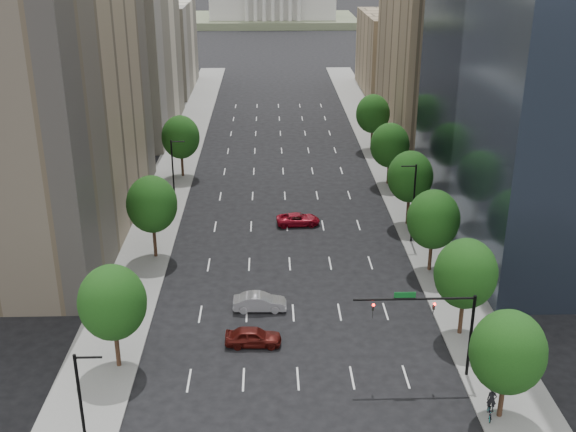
{
  "coord_description": "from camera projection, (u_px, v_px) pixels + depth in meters",
  "views": [
    {
      "loc": [
        -2.08,
        -15.13,
        31.91
      ],
      "look_at": [
        -0.37,
        43.44,
        8.0
      ],
      "focal_mm": 43.9,
      "sensor_mm": 36.0,
      "label": 1
    }
  ],
  "objects": [
    {
      "name": "tree_right_4",
      "position": [
        390.0,
        145.0,
        92.91
      ],
      "size": [
        5.2,
        5.2,
        8.46
      ],
      "color": "#382316",
      "rests_on": "ground"
    },
    {
      "name": "tree_right_5",
      "position": [
        373.0,
        114.0,
        107.61
      ],
      "size": [
        5.2,
        5.2,
        8.75
      ],
      "color": "#382316",
      "rests_on": "ground"
    },
    {
      "name": "tree_left_2",
      "position": [
        181.0,
        137.0,
        95.77
      ],
      "size": [
        5.2,
        5.2,
        8.68
      ],
      "color": "#382316",
      "rests_on": "ground"
    },
    {
      "name": "tree_right_0",
      "position": [
        508.0,
        352.0,
        47.59
      ],
      "size": [
        5.2,
        5.2,
        8.39
      ],
      "color": "#382316",
      "rests_on": "ground"
    },
    {
      "name": "tree_left_1",
      "position": [
        152.0,
        204.0,
        71.6
      ],
      "size": [
        5.2,
        5.2,
        8.97
      ],
      "color": "#382316",
      "rests_on": "ground"
    },
    {
      "name": "streetlight_ln",
      "position": [
        174.0,
        174.0,
        84.07
      ],
      "size": [
        1.7,
        0.2,
        9.0
      ],
      "color": "black",
      "rests_on": "ground"
    },
    {
      "name": "tree_right_2",
      "position": [
        433.0,
        219.0,
        68.79
      ],
      "size": [
        5.2,
        5.2,
        8.61
      ],
      "color": "#382316",
      "rests_on": "ground"
    },
    {
      "name": "parking_tan_right",
      "position": [
        434.0,
        42.0,
        113.67
      ],
      "size": [
        14.0,
        30.0,
        30.0
      ],
      "primitive_type": "cube",
      "color": "#8C7759",
      "rests_on": "ground"
    },
    {
      "name": "cyclist",
      "position": [
        491.0,
        408.0,
        49.08
      ],
      "size": [
        1.07,
        1.91,
        2.41
      ],
      "rotation": [
        0.0,
        0.0,
        -0.25
      ],
      "color": "black",
      "rests_on": "sidewalk_right"
    },
    {
      "name": "streetlight_rn",
      "position": [
        413.0,
        201.0,
        75.54
      ],
      "size": [
        1.7,
        0.2,
        9.0
      ],
      "color": "black",
      "rests_on": "ground"
    },
    {
      "name": "traffic_signal",
      "position": [
        440.0,
        318.0,
        52.2
      ],
      "size": [
        9.12,
        0.4,
        7.38
      ],
      "color": "black",
      "rests_on": "ground"
    },
    {
      "name": "filler_right",
      "position": [
        397.0,
        53.0,
        146.85
      ],
      "size": [
        14.0,
        26.0,
        16.0
      ],
      "primitive_type": "cube",
      "color": "#8C7759",
      "rests_on": "ground"
    },
    {
      "name": "tree_right_1",
      "position": [
        466.0,
        274.0,
        57.63
      ],
      "size": [
        5.2,
        5.2,
        8.75
      ],
      "color": "#382316",
      "rests_on": "ground"
    },
    {
      "name": "sidewalk_left",
      "position": [
        153.0,
        227.0,
        81.19
      ],
      "size": [
        6.0,
        200.0,
        0.15
      ],
      "primitive_type": "cube",
      "color": "slate",
      "rests_on": "ground"
    },
    {
      "name": "car_maroon",
      "position": [
        253.0,
        337.0,
        57.96
      ],
      "size": [
        4.71,
        2.01,
        1.59
      ],
      "primitive_type": "imported",
      "rotation": [
        0.0,
        0.0,
        1.54
      ],
      "color": "#470F0B",
      "rests_on": "ground"
    },
    {
      "name": "car_silver",
      "position": [
        260.0,
        302.0,
        63.32
      ],
      "size": [
        4.82,
        1.71,
        1.59
      ],
      "primitive_type": "imported",
      "rotation": [
        0.0,
        0.0,
        1.56
      ],
      "color": "#A3A2A8",
      "rests_on": "ground"
    },
    {
      "name": "streetlight_ls",
      "position": [
        83.0,
        413.0,
        42.43
      ],
      "size": [
        1.7,
        0.2,
        9.0
      ],
      "color": "black",
      "rests_on": "ground"
    },
    {
      "name": "sidewalk_right",
      "position": [
        420.0,
        224.0,
        82.03
      ],
      "size": [
        6.0,
        200.0,
        0.15
      ],
      "primitive_type": "cube",
      "color": "slate",
      "rests_on": "ground"
    },
    {
      "name": "tree_left_0",
      "position": [
        112.0,
        303.0,
        53.17
      ],
      "size": [
        5.2,
        5.2,
        8.75
      ],
      "color": "#382316",
      "rests_on": "ground"
    },
    {
      "name": "car_red_far",
      "position": [
        298.0,
        219.0,
        81.67
      ],
      "size": [
        5.18,
        2.67,
        1.4
      ],
      "primitive_type": "imported",
      "rotation": [
        0.0,
        0.0,
        1.64
      ],
      "color": "maroon",
      "rests_on": "ground"
    },
    {
      "name": "tree_right_3",
      "position": [
        410.0,
        177.0,
        79.79
      ],
      "size": [
        5.2,
        5.2,
        8.89
      ],
      "color": "#382316",
      "rests_on": "ground"
    },
    {
      "name": "midrise_cream_left",
      "position": [
        126.0,
        25.0,
        114.15
      ],
      "size": [
        14.0,
        30.0,
        35.0
      ],
      "primitive_type": "cube",
      "color": "beige",
      "rests_on": "ground"
    },
    {
      "name": "filler_left",
      "position": [
        158.0,
        47.0,
        147.9
      ],
      "size": [
        14.0,
        26.0,
        18.0
      ],
      "primitive_type": "cube",
      "color": "beige",
      "rests_on": "ground"
    },
    {
      "name": "foothills",
      "position": [
        310.0,
        18.0,
        596.05
      ],
      "size": [
        720.0,
        413.0,
        263.0
      ],
      "color": "olive",
      "rests_on": "ground"
    }
  ]
}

